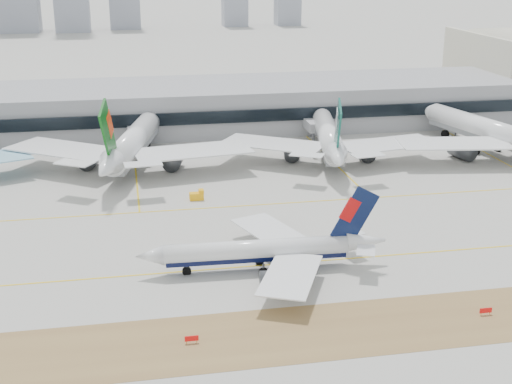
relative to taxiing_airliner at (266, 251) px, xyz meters
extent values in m
plane|color=#A29F97|center=(4.77, 6.98, -3.98)|extent=(3000.00, 3000.00, 0.00)
cube|color=brown|center=(4.77, -25.02, -3.96)|extent=(360.00, 18.00, 0.06)
cube|color=yellow|center=(4.77, 1.98, -3.95)|extent=(360.00, 0.45, 0.04)
cube|color=yellow|center=(4.77, 36.98, -3.95)|extent=(360.00, 0.45, 0.04)
cylinder|color=white|center=(-1.80, 0.07, 0.31)|extent=(35.75, 5.29, 3.89)
cube|color=black|center=(-1.80, 0.07, -0.77)|extent=(35.01, 4.68, 1.75)
cone|color=white|center=(-22.32, 0.88, 0.31)|extent=(5.59, 4.11, 3.89)
cone|color=white|center=(19.95, -0.79, 0.79)|extent=(8.06, 4.20, 3.89)
cube|color=white|center=(3.21, 10.68, -0.28)|extent=(14.77, 21.04, 0.23)
cube|color=white|center=(18.67, 4.33, 1.08)|extent=(4.81, 6.19, 0.16)
cylinder|color=#3F4247|center=(1.07, 7.16, -2.42)|extent=(6.05, 3.15, 2.92)
cube|color=#3F4247|center=(1.07, 7.16, -1.25)|extent=(2.48, 0.39, 1.36)
cube|color=white|center=(2.36, -10.90, -0.28)|extent=(15.91, 21.12, 0.23)
cube|color=white|center=(18.27, -5.79, 1.08)|extent=(5.14, 6.31, 0.16)
cylinder|color=#3F4247|center=(0.50, -7.23, -2.42)|extent=(6.05, 3.15, 2.92)
cube|color=#3F4247|center=(0.50, -7.23, -1.25)|extent=(2.48, 0.39, 1.36)
cube|color=#09153D|center=(17.48, -0.69, 6.23)|extent=(9.63, 0.73, 12.20)
cube|color=red|center=(16.49, -0.65, 7.54)|extent=(4.36, 0.60, 5.23)
cylinder|color=#3F4247|center=(-15.33, 0.60, -2.81)|extent=(0.47, 0.47, 2.34)
cylinder|color=black|center=(-15.33, 0.60, -3.30)|extent=(1.78, 0.75, 1.75)
cylinder|color=#3F4247|center=(-0.91, -2.50, -2.81)|extent=(0.47, 0.47, 2.34)
cylinder|color=black|center=(-0.91, -2.50, -3.30)|extent=(1.78, 0.75, 1.75)
cylinder|color=#3F4247|center=(-0.71, 2.56, -2.81)|extent=(0.47, 0.47, 2.34)
cylinder|color=black|center=(-0.71, 2.56, -3.30)|extent=(1.78, 0.75, 1.75)
cylinder|color=white|center=(-23.14, 78.16, 3.38)|extent=(18.44, 50.72, 6.69)
cube|color=slate|center=(-23.14, 78.16, 1.54)|extent=(17.23, 49.50, 3.01)
cone|color=white|center=(-16.26, 106.48, 3.38)|extent=(8.32, 9.09, 6.69)
cone|color=white|center=(-30.44, 48.13, 4.22)|extent=(9.15, 12.50, 6.69)
cube|color=white|center=(-7.35, 66.68, 2.38)|extent=(33.90, 19.22, 0.40)
cube|color=white|center=(-21.49, 48.13, 4.72)|extent=(9.71, 5.61, 0.27)
cylinder|color=#3F4247|center=(-12.41, 71.35, -1.30)|extent=(6.86, 9.37, 5.02)
cube|color=#3F4247|center=(-12.41, 71.35, 0.70)|extent=(1.32, 3.53, 2.34)
cube|color=white|center=(-42.45, 75.21, 2.38)|extent=(34.66, 30.67, 0.40)
cube|color=white|center=(-38.39, 52.23, 4.72)|extent=(10.55, 9.10, 0.27)
cylinder|color=#3F4247|center=(-35.81, 77.04, -1.30)|extent=(6.86, 9.37, 5.02)
cube|color=#3F4247|center=(-35.81, 77.04, 0.70)|extent=(1.32, 3.53, 2.34)
cube|color=#0B5312|center=(-29.61, 51.54, 12.16)|extent=(3.89, 13.73, 17.94)
cube|color=#EB3B0D|center=(-29.28, 52.91, 14.11)|extent=(2.20, 6.30, 7.68)
cylinder|color=#3F4247|center=(-18.61, 96.83, -1.97)|extent=(0.80, 0.80, 4.01)
cylinder|color=black|center=(-18.61, 96.83, -2.81)|extent=(1.85, 3.20, 3.01)
cylinder|color=#3F4247|center=(-27.70, 77.82, -1.97)|extent=(0.80, 0.80, 4.01)
cylinder|color=black|center=(-27.70, 77.82, -2.81)|extent=(1.85, 3.20, 3.01)
cylinder|color=#3F4247|center=(-19.25, 75.77, -1.97)|extent=(0.80, 0.80, 4.01)
cylinder|color=black|center=(-19.25, 75.77, -2.81)|extent=(1.85, 3.20, 3.01)
cylinder|color=white|center=(34.40, 75.69, 2.81)|extent=(15.04, 46.99, 6.17)
cube|color=slate|center=(34.40, 75.69, 1.11)|extent=(13.95, 45.89, 2.78)
cone|color=white|center=(39.58, 102.09, 2.81)|extent=(7.43, 8.19, 6.17)
cone|color=white|center=(28.91, 47.71, 3.58)|extent=(8.05, 11.37, 6.17)
cube|color=white|center=(49.44, 65.76, 1.89)|extent=(31.67, 18.94, 0.37)
cube|color=white|center=(37.16, 48.07, 4.05)|extent=(9.13, 5.54, 0.25)
cylinder|color=#3F4247|center=(44.58, 69.86, -1.51)|extent=(6.04, 8.52, 4.63)
cube|color=#3F4247|center=(44.58, 69.86, 0.34)|extent=(1.08, 3.27, 2.16)
cube|color=white|center=(16.72, 72.18, 1.89)|extent=(32.24, 27.56, 0.37)
cube|color=white|center=(21.41, 51.16, 4.05)|extent=(9.76, 8.17, 0.25)
cylinder|color=#3F4247|center=(22.77, 74.14, -1.51)|extent=(6.04, 8.52, 4.63)
cube|color=#3F4247|center=(22.77, 74.14, 0.34)|extent=(1.08, 3.27, 2.16)
cube|color=#135348|center=(29.54, 50.89, 10.92)|extent=(3.03, 12.77, 16.56)
cube|color=silver|center=(29.78, 52.16, 12.72)|extent=(1.79, 5.84, 7.09)
cylinder|color=#3F4247|center=(37.81, 93.10, -2.13)|extent=(0.74, 0.74, 3.70)
cylinder|color=black|center=(37.81, 93.10, -2.90)|extent=(1.59, 2.93, 2.78)
cylinder|color=#3F4247|center=(30.21, 75.19, -2.13)|extent=(0.74, 0.74, 3.70)
cylinder|color=black|center=(30.21, 75.19, -2.90)|extent=(1.59, 2.93, 2.78)
cylinder|color=#3F4247|center=(38.09, 73.65, -2.13)|extent=(0.74, 0.74, 3.70)
cylinder|color=black|center=(38.09, 73.65, -2.90)|extent=(1.59, 2.93, 2.78)
cylinder|color=white|center=(83.60, 72.48, 3.23)|extent=(17.71, 49.70, 6.55)
cube|color=slate|center=(83.60, 72.48, 1.43)|extent=(16.53, 48.51, 2.95)
cone|color=white|center=(77.07, 100.27, 3.23)|extent=(8.11, 8.86, 6.55)
cube|color=white|center=(68.05, 61.36, 2.24)|extent=(33.27, 19.03, 0.39)
cylinder|color=#3F4247|center=(73.04, 65.90, -1.36)|extent=(6.67, 9.16, 4.91)
cube|color=#3F4247|center=(73.04, 65.90, 0.61)|extent=(1.27, 3.46, 2.29)
cylinder|color=#3F4247|center=(79.30, 90.80, -2.01)|extent=(0.79, 0.79, 3.93)
cylinder|color=black|center=(79.30, 90.80, -2.83)|extent=(1.79, 3.13, 2.95)
cylinder|color=#3F4247|center=(79.77, 70.17, -2.01)|extent=(0.79, 0.79, 3.93)
cylinder|color=black|center=(79.77, 70.17, -2.83)|extent=(1.79, 3.13, 2.95)
cylinder|color=#3F4247|center=(88.06, 72.12, -2.01)|extent=(0.79, 0.79, 3.93)
cylinder|color=black|center=(88.06, 72.12, -2.83)|extent=(1.79, 3.13, 2.95)
cube|color=gray|center=(4.77, 121.98, 3.52)|extent=(280.00, 42.00, 15.00)
cube|color=black|center=(4.77, 100.48, 3.97)|extent=(280.00, 1.20, 4.00)
cube|color=beige|center=(114.77, 141.98, 10.12)|extent=(2.00, 57.00, 27.90)
cube|color=red|center=(-16.95, -25.02, -3.08)|extent=(2.20, 0.15, 0.90)
cylinder|color=orange|center=(-17.75, -25.02, -3.73)|extent=(0.10, 0.10, 0.50)
cylinder|color=orange|center=(-16.15, -25.02, -3.73)|extent=(0.10, 0.10, 0.50)
cube|color=red|center=(33.22, -25.02, -3.08)|extent=(2.20, 0.15, 0.90)
cylinder|color=orange|center=(32.42, -25.02, -3.73)|extent=(0.10, 0.10, 0.50)
cylinder|color=orange|center=(34.02, -25.02, -3.73)|extent=(0.10, 0.10, 0.50)
cube|color=#FFAD0D|center=(-8.82, 43.68, -3.08)|extent=(3.50, 2.00, 1.80)
cube|color=#FFAD0D|center=(-7.62, 43.68, -1.88)|extent=(1.20, 1.80, 1.00)
cylinder|color=black|center=(-10.02, 42.88, -3.63)|extent=(0.70, 0.30, 0.70)
cylinder|color=black|center=(-10.02, 44.48, -3.63)|extent=(0.70, 0.30, 0.70)
cylinder|color=black|center=(-7.62, 42.88, -3.63)|extent=(0.70, 0.30, 0.70)
cylinder|color=black|center=(-7.62, 44.48, -3.63)|extent=(0.70, 0.30, 0.70)
camera|label=1|loc=(-25.26, -124.24, 54.79)|focal=50.00mm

